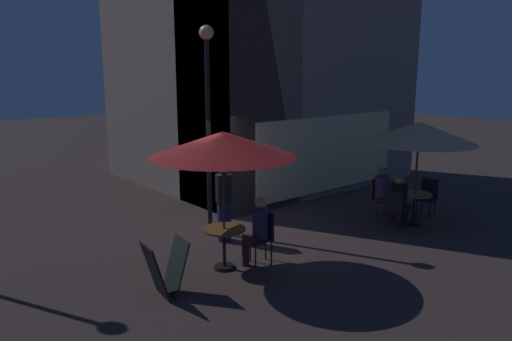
{
  "coord_description": "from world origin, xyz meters",
  "views": [
    {
      "loc": [
        -5.76,
        -7.96,
        3.59
      ],
      "look_at": [
        0.63,
        -0.35,
        1.51
      ],
      "focal_mm": 34.19,
      "sensor_mm": 36.0,
      "label": 1
    }
  ],
  "objects_px": {
    "cafe_chair_1": "(428,194)",
    "patio_umbrella_0": "(419,133)",
    "patron_seated_0": "(400,199)",
    "cafe_table_1": "(224,238)",
    "patron_standing_3": "(224,204)",
    "street_lamp_near_corner": "(208,98)",
    "patron_seated_2": "(258,227)",
    "patron_seated_1": "(384,190)",
    "cafe_chair_2": "(378,194)",
    "cafe_table_0": "(414,201)",
    "menu_sandwich_board": "(165,269)",
    "patio_umbrella_1": "(223,145)",
    "cafe_chair_0": "(396,208)",
    "cafe_chair_3": "(265,232)"
  },
  "relations": [
    {
      "from": "cafe_chair_1",
      "to": "patio_umbrella_0",
      "type": "bearing_deg",
      "value": -0.0
    },
    {
      "from": "cafe_table_0",
      "to": "cafe_table_1",
      "type": "distance_m",
      "value": 5.03
    },
    {
      "from": "cafe_table_0",
      "to": "patron_seated_2",
      "type": "bearing_deg",
      "value": 173.26
    },
    {
      "from": "menu_sandwich_board",
      "to": "cafe_table_1",
      "type": "bearing_deg",
      "value": 19.3
    },
    {
      "from": "cafe_table_0",
      "to": "cafe_table_1",
      "type": "bearing_deg",
      "value": 171.44
    },
    {
      "from": "cafe_chair_3",
      "to": "patron_seated_1",
      "type": "distance_m",
      "value": 4.04
    },
    {
      "from": "cafe_table_1",
      "to": "patio_umbrella_1",
      "type": "xyz_separation_m",
      "value": [
        0.0,
        0.0,
        1.72
      ]
    },
    {
      "from": "cafe_table_0",
      "to": "patron_seated_1",
      "type": "bearing_deg",
      "value": 105.21
    },
    {
      "from": "street_lamp_near_corner",
      "to": "cafe_table_0",
      "type": "bearing_deg",
      "value": -32.86
    },
    {
      "from": "menu_sandwich_board",
      "to": "patron_seated_1",
      "type": "height_order",
      "value": "patron_seated_1"
    },
    {
      "from": "menu_sandwich_board",
      "to": "cafe_chair_2",
      "type": "xyz_separation_m",
      "value": [
        6.12,
        0.4,
        0.12
      ]
    },
    {
      "from": "cafe_chair_2",
      "to": "street_lamp_near_corner",
      "type": "bearing_deg",
      "value": -129.81
    },
    {
      "from": "patron_seated_2",
      "to": "menu_sandwich_board",
      "type": "bearing_deg",
      "value": 22.51
    },
    {
      "from": "cafe_chair_3",
      "to": "cafe_chair_0",
      "type": "bearing_deg",
      "value": -167.16
    },
    {
      "from": "patio_umbrella_1",
      "to": "street_lamp_near_corner",
      "type": "bearing_deg",
      "value": 62.35
    },
    {
      "from": "street_lamp_near_corner",
      "to": "patio_umbrella_0",
      "type": "height_order",
      "value": "street_lamp_near_corner"
    },
    {
      "from": "patron_seated_0",
      "to": "patron_seated_1",
      "type": "xyz_separation_m",
      "value": [
        0.45,
        0.75,
        0.01
      ]
    },
    {
      "from": "cafe_chair_1",
      "to": "patron_seated_1",
      "type": "bearing_deg",
      "value": -39.1
    },
    {
      "from": "cafe_chair_2",
      "to": "patron_seated_2",
      "type": "bearing_deg",
      "value": -100.43
    },
    {
      "from": "cafe_chair_2",
      "to": "patron_standing_3",
      "type": "bearing_deg",
      "value": -120.88
    },
    {
      "from": "patio_umbrella_0",
      "to": "patron_standing_3",
      "type": "height_order",
      "value": "patio_umbrella_0"
    },
    {
      "from": "cafe_chair_1",
      "to": "patron_seated_2",
      "type": "xyz_separation_m",
      "value": [
        -5.21,
        0.37,
        0.17
      ]
    },
    {
      "from": "cafe_chair_1",
      "to": "patron_seated_0",
      "type": "xyz_separation_m",
      "value": [
        -1.48,
        -0.17,
        0.17
      ]
    },
    {
      "from": "patio_umbrella_0",
      "to": "patron_seated_1",
      "type": "bearing_deg",
      "value": 105.21
    },
    {
      "from": "patio_umbrella_0",
      "to": "menu_sandwich_board",
      "type": "bearing_deg",
      "value": 175.85
    },
    {
      "from": "street_lamp_near_corner",
      "to": "cafe_table_1",
      "type": "relative_size",
      "value": 5.73
    },
    {
      "from": "patron_seated_2",
      "to": "patron_seated_1",
      "type": "bearing_deg",
      "value": -156.22
    },
    {
      "from": "patron_standing_3",
      "to": "cafe_chair_0",
      "type": "bearing_deg",
      "value": -13.15
    },
    {
      "from": "patio_umbrella_0",
      "to": "patron_seated_0",
      "type": "distance_m",
      "value": 1.59
    },
    {
      "from": "cafe_chair_2",
      "to": "patron_seated_0",
      "type": "distance_m",
      "value": 0.98
    },
    {
      "from": "street_lamp_near_corner",
      "to": "cafe_chair_1",
      "type": "relative_size",
      "value": 4.79
    },
    {
      "from": "patio_umbrella_0",
      "to": "patron_seated_2",
      "type": "bearing_deg",
      "value": 173.26
    },
    {
      "from": "cafe_table_0",
      "to": "patio_umbrella_0",
      "type": "distance_m",
      "value": 1.61
    },
    {
      "from": "street_lamp_near_corner",
      "to": "cafe_table_1",
      "type": "bearing_deg",
      "value": -117.65
    },
    {
      "from": "patron_seated_1",
      "to": "patron_seated_2",
      "type": "distance_m",
      "value": 4.18
    },
    {
      "from": "cafe_chair_1",
      "to": "patron_seated_2",
      "type": "relative_size",
      "value": 0.72
    },
    {
      "from": "patron_standing_3",
      "to": "cafe_table_0",
      "type": "bearing_deg",
      "value": -7.82
    },
    {
      "from": "patron_seated_0",
      "to": "cafe_chair_3",
      "type": "bearing_deg",
      "value": 170.56
    },
    {
      "from": "patio_umbrella_1",
      "to": "cafe_chair_1",
      "type": "bearing_deg",
      "value": -5.91
    },
    {
      "from": "cafe_chair_3",
      "to": "cafe_table_0",
      "type": "bearing_deg",
      "value": -165.36
    },
    {
      "from": "cafe_table_1",
      "to": "cafe_chair_3",
      "type": "height_order",
      "value": "cafe_chair_3"
    },
    {
      "from": "cafe_table_1",
      "to": "cafe_chair_2",
      "type": "relative_size",
      "value": 0.8
    },
    {
      "from": "cafe_table_1",
      "to": "patron_seated_1",
      "type": "xyz_separation_m",
      "value": [
        4.78,
        -0.02,
        0.15
      ]
    },
    {
      "from": "cafe_table_1",
      "to": "patron_seated_2",
      "type": "xyz_separation_m",
      "value": [
        0.61,
        -0.23,
        0.15
      ]
    },
    {
      "from": "cafe_chair_2",
      "to": "patron_seated_2",
      "type": "xyz_separation_m",
      "value": [
        -4.13,
        -0.35,
        0.14
      ]
    },
    {
      "from": "menu_sandwich_board",
      "to": "cafe_chair_0",
      "type": "distance_m",
      "value": 5.59
    },
    {
      "from": "street_lamp_near_corner",
      "to": "cafe_chair_1",
      "type": "distance_m",
      "value": 5.95
    },
    {
      "from": "menu_sandwich_board",
      "to": "cafe_table_1",
      "type": "height_order",
      "value": "menu_sandwich_board"
    },
    {
      "from": "cafe_table_1",
      "to": "patron_standing_3",
      "type": "relative_size",
      "value": 0.48
    },
    {
      "from": "cafe_table_1",
      "to": "cafe_chair_1",
      "type": "xyz_separation_m",
      "value": [
        5.82,
        -0.6,
        -0.02
      ]
    }
  ]
}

